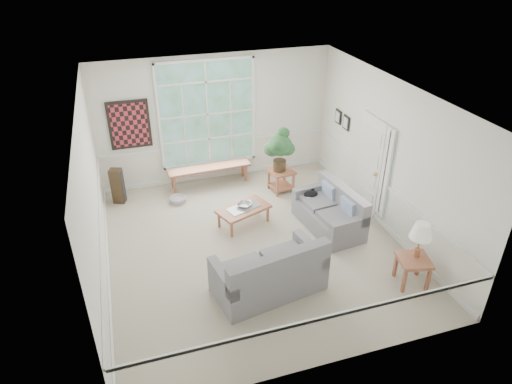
{
  "coord_description": "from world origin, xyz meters",
  "views": [
    {
      "loc": [
        -2.13,
        -6.86,
        5.3
      ],
      "look_at": [
        0.1,
        0.2,
        1.05
      ],
      "focal_mm": 32.0,
      "sensor_mm": 36.0,
      "label": 1
    }
  ],
  "objects_px": {
    "side_table": "(412,271)",
    "coffee_table": "(244,216)",
    "end_table": "(281,180)",
    "loveseat_front": "(269,266)",
    "loveseat_right": "(329,209)"
  },
  "relations": [
    {
      "from": "loveseat_right",
      "to": "side_table",
      "type": "bearing_deg",
      "value": -79.72
    },
    {
      "from": "loveseat_front",
      "to": "side_table",
      "type": "bearing_deg",
      "value": -23.77
    },
    {
      "from": "end_table",
      "to": "side_table",
      "type": "xyz_separation_m",
      "value": [
        1.0,
        -3.73,
        -0.0
      ]
    },
    {
      "from": "coffee_table",
      "to": "end_table",
      "type": "distance_m",
      "value": 1.66
    },
    {
      "from": "loveseat_front",
      "to": "end_table",
      "type": "relative_size",
      "value": 3.42
    },
    {
      "from": "loveseat_right",
      "to": "side_table",
      "type": "distance_m",
      "value": 2.1
    },
    {
      "from": "end_table",
      "to": "side_table",
      "type": "relative_size",
      "value": 1.0
    },
    {
      "from": "loveseat_front",
      "to": "coffee_table",
      "type": "distance_m",
      "value": 2.06
    },
    {
      "from": "loveseat_right",
      "to": "loveseat_front",
      "type": "relative_size",
      "value": 0.89
    },
    {
      "from": "loveseat_right",
      "to": "coffee_table",
      "type": "height_order",
      "value": "loveseat_right"
    },
    {
      "from": "loveseat_right",
      "to": "end_table",
      "type": "xyz_separation_m",
      "value": [
        -0.38,
        1.74,
        -0.17
      ]
    },
    {
      "from": "loveseat_front",
      "to": "side_table",
      "type": "relative_size",
      "value": 3.42
    },
    {
      "from": "loveseat_right",
      "to": "loveseat_front",
      "type": "xyz_separation_m",
      "value": [
        -1.77,
        -1.4,
        0.06
      ]
    },
    {
      "from": "loveseat_front",
      "to": "end_table",
      "type": "bearing_deg",
      "value": 56.38
    },
    {
      "from": "side_table",
      "to": "coffee_table",
      "type": "bearing_deg",
      "value": 130.34
    }
  ]
}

